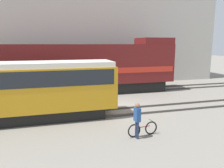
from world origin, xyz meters
The scene contains 8 objects.
ground_plane centered at (0.00, 0.00, 0.00)m, with size 120.00×120.00×0.00m, color gray.
track_near centered at (0.00, -1.77, 0.07)m, with size 60.00×1.51×0.14m.
track_far centered at (0.00, 4.67, 0.07)m, with size 60.00×1.51×0.14m.
building_backdrop centered at (0.00, 11.92, 5.32)m, with size 31.22×6.00×10.64m.
freight_locomotive centered at (-2.17, 4.67, 2.39)m, with size 18.05×3.04×5.14m.
streetcar centered at (-6.86, -1.77, 2.01)m, with size 12.09×2.54×3.52m.
bicycle centered at (-0.31, -5.66, 0.35)m, with size 1.66×0.44×0.75m.
person centered at (-0.70, -5.86, 1.09)m, with size 0.26×0.38×1.78m.
Camera 1 is at (-4.55, -15.21, 4.55)m, focal length 35.00 mm.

